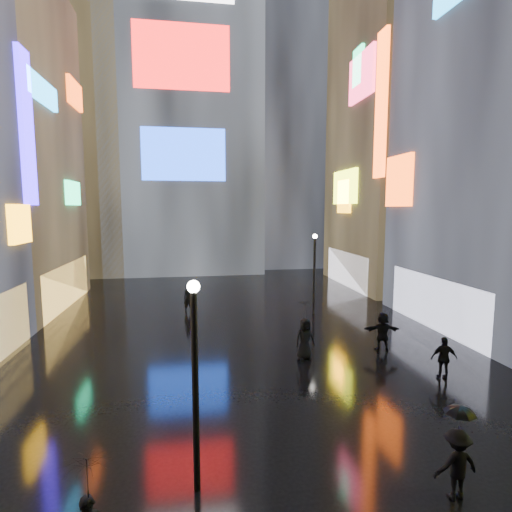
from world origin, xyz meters
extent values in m
plane|color=black|center=(0.00, 20.00, 0.00)|extent=(140.00, 140.00, 0.00)
cube|color=#FF9D0C|center=(-10.85, 18.32, 6.06)|extent=(0.25, 2.24, 1.94)
cube|color=#2A14FF|center=(-10.85, 20.00, 11.00)|extent=(0.25, 1.40, 8.00)
cube|color=#FFC659|center=(-11.10, 26.00, 1.50)|extent=(0.20, 10.00, 3.00)
cube|color=#1AF18C|center=(-10.85, 27.82, 7.91)|extent=(0.25, 3.00, 1.71)
cube|color=#1AA4FE|center=(-10.85, 22.61, 13.61)|extent=(0.25, 4.84, 1.37)
cube|color=#FF480C|center=(-10.85, 29.70, 15.31)|extent=(0.25, 3.32, 1.94)
cube|color=white|center=(11.10, 17.00, 1.50)|extent=(0.20, 9.00, 3.00)
cube|color=#FF480C|center=(10.85, 21.12, 8.58)|extent=(0.25, 2.99, 3.26)
cube|color=#FF480C|center=(10.85, 24.00, 14.00)|extent=(0.25, 1.40, 10.00)
cube|color=black|center=(16.00, 30.00, 14.00)|extent=(10.00, 12.00, 28.00)
cube|color=white|center=(11.10, 30.00, 1.50)|extent=(0.20, 9.00, 3.00)
cube|color=#E4FF19|center=(10.85, 30.32, 8.66)|extent=(0.25, 4.92, 2.91)
cube|color=#FF325F|center=(10.85, 27.51, 17.02)|extent=(0.25, 4.36, 3.46)
cube|color=#FF9D0C|center=(10.85, 30.44, 7.84)|extent=(0.25, 2.63, 2.87)
cube|color=#1AF18C|center=(10.85, 28.19, 17.94)|extent=(0.25, 1.69, 2.90)
cube|color=black|center=(-3.00, 44.00, 21.00)|extent=(16.00, 14.00, 42.00)
cube|color=#FF1414|center=(-3.00, 36.90, 21.00)|extent=(9.00, 0.20, 6.00)
cube|color=#194CFF|center=(-3.00, 36.90, 12.00)|extent=(8.00, 0.20, 5.00)
cube|color=black|center=(9.00, 46.00, 17.00)|extent=(12.00, 12.00, 34.00)
cube|color=black|center=(-14.00, 42.00, 13.00)|extent=(10.00, 10.00, 26.00)
cylinder|color=black|center=(-2.44, 6.00, 2.50)|extent=(0.16, 0.16, 5.00)
sphere|color=white|center=(-2.44, 6.00, 5.05)|extent=(0.30, 0.30, 0.30)
cylinder|color=black|center=(5.35, 21.36, 2.50)|extent=(0.16, 0.16, 5.00)
sphere|color=white|center=(5.35, 21.36, 5.05)|extent=(0.30, 0.30, 0.30)
imported|color=black|center=(3.61, 4.75, 0.85)|extent=(1.12, 0.67, 1.70)
imported|color=black|center=(7.46, 10.83, 0.87)|extent=(1.08, 0.64, 1.73)
imported|color=black|center=(2.56, 13.86, 0.94)|extent=(0.99, 0.73, 1.87)
imported|color=black|center=(6.56, 14.29, 0.93)|extent=(1.80, 0.81, 1.87)
imported|color=black|center=(-2.71, 23.08, 0.92)|extent=(0.76, 0.59, 1.84)
imported|color=black|center=(-4.43, 3.96, 2.00)|extent=(1.12, 1.11, 0.81)
imported|color=black|center=(3.61, 4.75, 2.00)|extent=(0.92, 0.92, 0.61)
imported|color=black|center=(2.56, 13.86, 2.28)|extent=(1.28, 1.28, 0.83)
camera|label=1|loc=(-2.48, -3.12, 6.84)|focal=28.00mm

